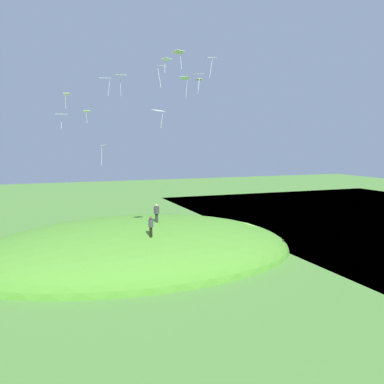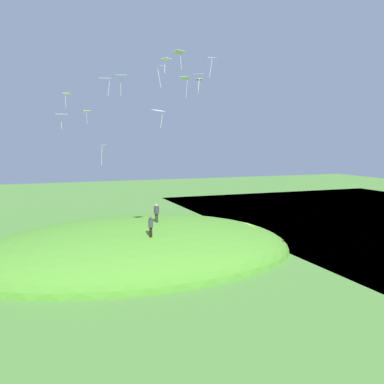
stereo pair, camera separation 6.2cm
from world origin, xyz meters
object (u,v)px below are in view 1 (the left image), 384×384
at_px(kite_7, 185,79).
at_px(person_watching_kites, 157,211).
at_px(person_on_hilltop, 151,224).
at_px(kite_10, 121,76).
at_px(kite_3, 86,112).
at_px(kite_9, 67,95).
at_px(kite_5, 179,53).
at_px(kite_2, 161,68).
at_px(kite_11, 103,148).
at_px(kite_1, 199,80).
at_px(kite_12, 199,75).
at_px(kite_13, 106,79).
at_px(kite_4, 159,111).
at_px(kite_6, 211,59).
at_px(kite_8, 166,60).
at_px(mooring_post, 283,246).
at_px(person_with_child, 182,222).
at_px(kite_0, 61,115).

bearing_deg(kite_7, person_watching_kites, 46.88).
distance_m(person_on_hilltop, kite_10, 16.74).
bearing_deg(kite_3, kite_9, 56.74).
height_order(kite_3, kite_5, kite_5).
distance_m(kite_2, kite_11, 11.96).
relative_size(person_on_hilltop, kite_1, 1.50).
distance_m(kite_2, kite_12, 5.82).
height_order(person_watching_kites, kite_10, kite_10).
distance_m(person_watching_kites, kite_13, 12.08).
bearing_deg(kite_1, kite_4, 57.46).
height_order(kite_6, kite_13, kite_6).
bearing_deg(person_watching_kites, person_on_hilltop, 114.67).
bearing_deg(kite_12, person_watching_kites, 22.25).
relative_size(kite_8, mooring_post, 0.80).
xyz_separation_m(person_on_hilltop, mooring_post, (-13.85, -1.97, -3.54)).
bearing_deg(person_watching_kites, kite_12, -110.15).
bearing_deg(kite_13, kite_11, -96.72).
bearing_deg(kite_8, kite_1, -120.24).
bearing_deg(kite_3, kite_2, 115.11).
height_order(person_with_child, kite_2, kite_2).
bearing_deg(kite_9, mooring_post, 159.14).
bearing_deg(kite_3, kite_4, 103.86).
relative_size(person_on_hilltop, kite_2, 0.92).
relative_size(kite_1, kite_7, 0.53).
bearing_deg(kite_3, kite_6, 115.54).
distance_m(kite_8, kite_9, 13.34).
relative_size(person_watching_kites, kite_11, 0.78).
bearing_deg(kite_7, kite_13, 36.44).
height_order(kite_4, kite_5, kite_5).
relative_size(kite_1, kite_10, 0.54).
bearing_deg(kite_8, kite_2, -101.61).
xyz_separation_m(kite_9, kite_12, (-11.83, 3.94, 1.91)).
xyz_separation_m(kite_3, kite_12, (-9.69, 7.20, 3.21)).
distance_m(person_watching_kites, mooring_post, 13.11).
distance_m(kite_0, kite_1, 15.69).
relative_size(kite_5, kite_7, 0.69).
height_order(kite_1, kite_5, kite_5).
distance_m(kite_6, kite_9, 15.56).
distance_m(kite_2, kite_8, 4.48).
bearing_deg(kite_0, kite_3, -120.73).
xyz_separation_m(kite_3, kite_5, (-6.47, 10.75, 4.32)).
height_order(person_watching_kites, kite_12, kite_12).
height_order(kite_6, kite_8, kite_6).
height_order(kite_8, kite_11, kite_8).
bearing_deg(kite_5, kite_4, 52.89).
xyz_separation_m(kite_11, kite_13, (1.15, 9.75, 5.45)).
relative_size(kite_4, kite_13, 0.95).
bearing_deg(kite_4, kite_11, -80.84).
bearing_deg(kite_6, kite_10, -72.57).
bearing_deg(kite_9, kite_11, -151.36).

